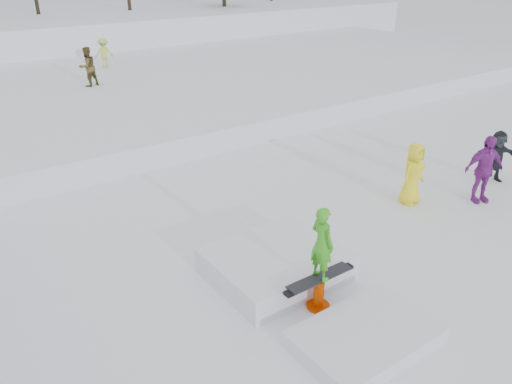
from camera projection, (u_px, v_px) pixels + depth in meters
ground at (293, 281)px, 10.18m from camera, size 120.00×120.00×0.00m
snow_midrise at (61, 97)px, 21.77m from camera, size 50.00×18.00×0.80m
walker_olive at (88, 67)px, 21.50m from camera, size 0.97×0.85×1.67m
walker_ygreen at (104, 53)px, 25.07m from camera, size 1.01×0.69×1.45m
spectator_purple at (484, 169)px, 13.10m from camera, size 1.17×0.84×1.85m
spectator_yellow at (413, 174)px, 13.04m from camera, size 0.89×0.65×1.68m
spectator_dark at (496, 156)px, 14.37m from camera, size 1.41×1.20×1.53m
jib_rail_feature at (299, 279)px, 9.72m from camera, size 2.60×4.40×2.11m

